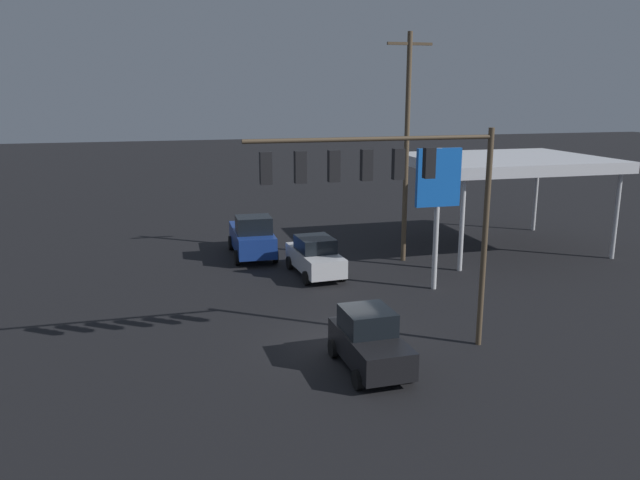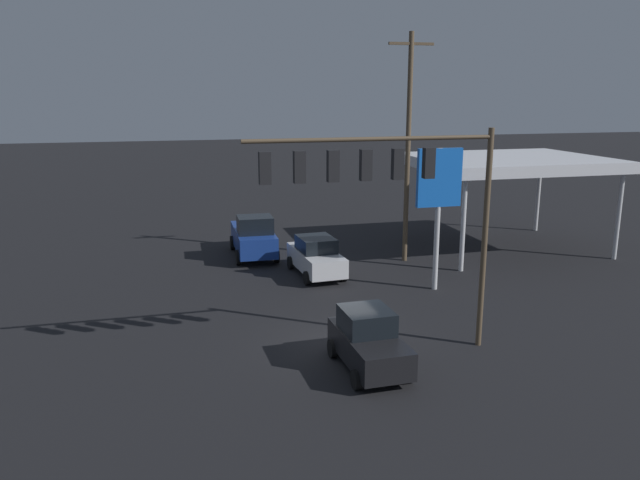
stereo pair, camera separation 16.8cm
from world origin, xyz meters
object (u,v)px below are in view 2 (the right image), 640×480
Objects in this scene: sedan_far at (316,256)px; hatchback_crossing at (369,341)px; traffic_signal_assembly at (387,182)px; utility_pole at (408,145)px; price_sign at (439,187)px; pickup_parked at (254,237)px.

hatchback_crossing reaches higher than sedan_far.
utility_pole is (-5.43, -11.44, 0.16)m from traffic_signal_assembly.
hatchback_crossing is at bearing 51.82° from price_sign.
pickup_parked is (7.20, -7.91, -3.65)m from price_sign.
sedan_far is 0.86× the size of pickup_parked.
utility_pole is at bearing 71.13° from pickup_parked.
utility_pole is at bearing 101.63° from sedan_far.
traffic_signal_assembly is 12.67m from utility_pole.
hatchback_crossing is (0.84, 0.87, -5.10)m from traffic_signal_assembly.
price_sign is at bearing -127.31° from traffic_signal_assembly.
hatchback_crossing is at bearing 7.01° from pickup_parked.
pickup_parked reaches higher than sedan_far.
traffic_signal_assembly is 1.88× the size of sedan_far.
pickup_parked is (7.76, -2.87, -5.10)m from utility_pole.
price_sign is (-4.88, -6.40, -1.29)m from traffic_signal_assembly.
hatchback_crossing is (-1.48, 15.19, -0.16)m from pickup_parked.
price_sign is 7.06m from sedan_far.
utility_pole is 1.83× the size of price_sign.
price_sign is 10.01m from hatchback_crossing.
traffic_signal_assembly reaches higher than hatchback_crossing.
pickup_parked is (2.46, -4.32, 0.16)m from sedan_far.
traffic_signal_assembly is at bearing -4.46° from sedan_far.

